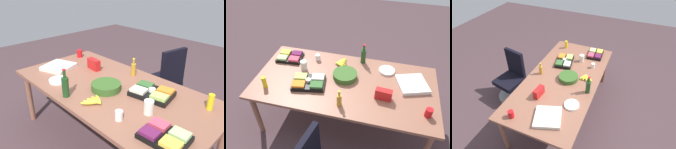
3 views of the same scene
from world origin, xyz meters
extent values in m
plane|color=#493439|center=(0.00, 0.00, 0.00)|extent=(10.00, 10.00, 0.00)
cube|color=#8B5743|center=(0.00, 0.00, 0.74)|extent=(2.39, 1.19, 0.04)
cylinder|color=#8B5743|center=(-1.10, -0.51, 0.36)|extent=(0.07, 0.07, 0.72)
cylinder|color=#8B5743|center=(1.10, -0.51, 0.36)|extent=(0.07, 0.07, 0.72)
cylinder|color=#8B5743|center=(-1.10, 0.51, 0.36)|extent=(0.07, 0.07, 0.72)
cylinder|color=gray|center=(0.09, -1.12, 0.03)|extent=(0.56, 0.56, 0.05)
cylinder|color=gray|center=(0.09, -1.12, 0.22)|extent=(0.06, 0.06, 0.35)
cube|color=black|center=(0.09, -1.12, 0.40)|extent=(0.56, 0.56, 0.09)
cube|color=black|center=(-0.13, -1.08, 0.71)|extent=(0.14, 0.44, 0.54)
ellipsoid|color=yellow|center=(-0.14, 0.31, 0.79)|extent=(0.17, 0.11, 0.04)
ellipsoid|color=yellow|center=(-0.14, 0.34, 0.79)|extent=(0.17, 0.06, 0.04)
ellipsoid|color=#D3CF3B|center=(-0.14, 0.37, 0.79)|extent=(0.17, 0.08, 0.04)
ellipsoid|color=yellow|center=(-0.13, 0.39, 0.79)|extent=(0.16, 0.13, 0.04)
ellipsoid|color=yellow|center=(-0.13, 0.42, 0.79)|extent=(0.13, 0.15, 0.04)
cylinder|color=#345B23|center=(-0.01, 0.09, 0.80)|extent=(0.36, 0.36, 0.08)
cylinder|color=#1C431D|center=(0.17, 0.49, 0.87)|extent=(0.09, 0.09, 0.21)
cylinder|color=#1C431D|center=(0.17, 0.49, 1.02)|extent=(0.04, 0.04, 0.08)
cylinder|color=red|center=(0.17, 0.49, 1.06)|extent=(0.04, 0.04, 0.01)
cube|color=red|center=(0.52, -0.18, 0.83)|extent=(0.21, 0.10, 0.14)
cube|color=silver|center=(0.87, 0.15, 0.79)|extent=(0.46, 0.46, 0.05)
cylinder|color=white|center=(-0.62, 0.12, 0.83)|extent=(0.11, 0.11, 0.14)
cylinder|color=#BB8726|center=(0.03, -0.41, 0.84)|extent=(0.06, 0.06, 0.15)
cylinder|color=#BB8726|center=(0.03, -0.41, 0.95)|extent=(0.03, 0.03, 0.06)
cylinder|color=gold|center=(0.03, -0.41, 0.98)|extent=(0.03, 0.03, 0.01)
cylinder|color=white|center=(-0.50, 0.38, 0.81)|extent=(0.08, 0.08, 0.09)
cube|color=black|center=(-0.44, -0.16, 0.79)|extent=(0.47, 0.37, 0.05)
cube|color=orange|center=(-0.54, -0.26, 0.83)|extent=(0.18, 0.15, 0.03)
cube|color=#36632F|center=(-0.31, -0.22, 0.83)|extent=(0.18, 0.15, 0.03)
cube|color=#A8CF61|center=(-0.57, -0.11, 0.83)|extent=(0.18, 0.15, 0.03)
cube|color=silver|center=(-0.34, -0.07, 0.83)|extent=(0.18, 0.15, 0.03)
cylinder|color=white|center=(-0.44, -0.16, 0.83)|extent=(0.08, 0.08, 0.04)
cylinder|color=white|center=(0.53, 0.36, 0.78)|extent=(0.27, 0.27, 0.03)
cylinder|color=yellow|center=(-0.97, -0.35, 0.84)|extent=(0.07, 0.07, 0.16)
cylinder|color=red|center=(1.04, -0.33, 0.82)|extent=(0.09, 0.09, 0.11)
cube|color=black|center=(-0.91, 0.31, 0.78)|extent=(0.38, 0.31, 0.04)
cube|color=#AED987|center=(-1.00, 0.23, 0.82)|extent=(0.15, 0.12, 0.03)
cube|color=#E5445C|center=(-0.82, 0.24, 0.82)|extent=(0.15, 0.12, 0.03)
cube|color=yellow|center=(-1.01, 0.37, 0.82)|extent=(0.15, 0.12, 0.03)
cube|color=#621C4A|center=(-0.83, 0.38, 0.82)|extent=(0.15, 0.12, 0.03)
camera|label=1|loc=(-1.60, 1.52, 1.92)|focal=35.52mm
camera|label=2|loc=(0.45, -2.10, 2.69)|focal=34.85mm
camera|label=3|loc=(2.27, 0.98, 2.81)|focal=30.05mm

